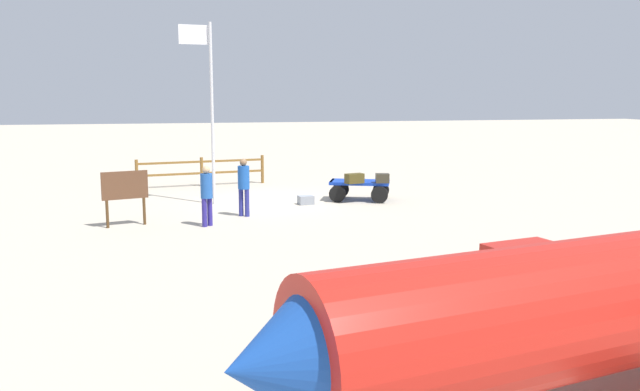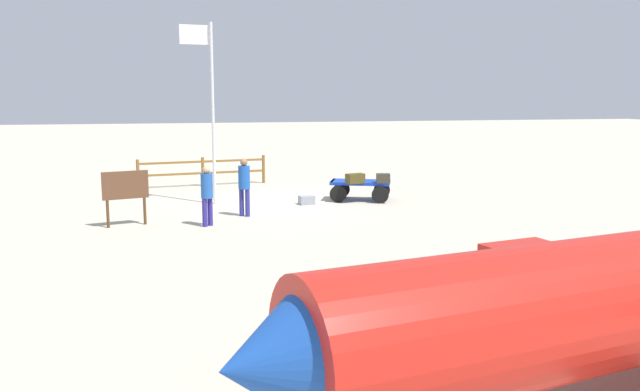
# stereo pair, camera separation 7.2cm
# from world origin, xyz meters

# --- Properties ---
(ground_plane) EXTENTS (120.00, 120.00, 0.00)m
(ground_plane) POSITION_xyz_m (0.00, 0.00, 0.00)
(ground_plane) COLOR #B9AD97
(luggage_cart) EXTENTS (2.26, 1.82, 0.67)m
(luggage_cart) POSITION_xyz_m (-2.93, 0.47, 0.48)
(luggage_cart) COLOR #1237B1
(luggage_cart) RESTS_ON ground
(suitcase_grey) EXTENTS (0.51, 0.43, 0.31)m
(suitcase_grey) POSITION_xyz_m (-3.54, 1.11, 0.82)
(suitcase_grey) COLOR #363124
(suitcase_grey) RESTS_ON luggage_cart
(suitcase_olive) EXTENTS (0.66, 0.47, 0.32)m
(suitcase_olive) POSITION_xyz_m (-2.60, 1.03, 0.83)
(suitcase_olive) COLOR #453B18
(suitcase_olive) RESTS_ON luggage_cart
(suitcase_maroon) EXTENTS (0.53, 0.43, 0.29)m
(suitcase_maroon) POSITION_xyz_m (-0.99, 0.89, 0.14)
(suitcase_maroon) COLOR gray
(suitcase_maroon) RESTS_ON ground
(worker_lead) EXTENTS (0.48, 0.48, 1.72)m
(worker_lead) POSITION_xyz_m (1.22, 2.54, 1.00)
(worker_lead) COLOR navy
(worker_lead) RESTS_ON ground
(worker_trailing) EXTENTS (0.46, 0.46, 1.66)m
(worker_trailing) POSITION_xyz_m (2.37, 3.79, 0.95)
(worker_trailing) COLOR navy
(worker_trailing) RESTS_ON ground
(airplane_near) EXTENTS (9.64, 4.72, 3.19)m
(airplane_near) POSITION_xyz_m (-1.76, 15.29, 1.23)
(airplane_near) COLOR red
(airplane_near) RESTS_ON ground
(flagpole) EXTENTS (1.04, 0.19, 5.84)m
(flagpole) POSITION_xyz_m (2.05, 0.13, 3.49)
(flagpole) COLOR silver
(flagpole) RESTS_ON ground
(signboard) EXTENTS (1.21, 0.40, 1.52)m
(signboard) POSITION_xyz_m (4.54, 3.29, 1.03)
(signboard) COLOR #4C3319
(signboard) RESTS_ON ground
(wooden_fence) EXTENTS (5.00, 0.85, 1.13)m
(wooden_fence) POSITION_xyz_m (2.10, -4.24, 0.66)
(wooden_fence) COLOR brown
(wooden_fence) RESTS_ON ground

